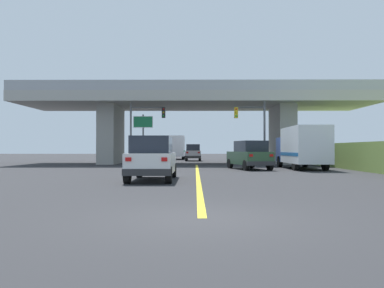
{
  "coord_description": "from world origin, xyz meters",
  "views": [
    {
      "loc": [
        -0.15,
        -8.22,
        1.45
      ],
      "look_at": [
        -0.38,
        22.01,
        1.83
      ],
      "focal_mm": 36.89,
      "sensor_mm": 36.0,
      "label": 1
    }
  ],
  "objects_px": {
    "highway_sign": "(143,127)",
    "traffic_signal_farside": "(142,123)",
    "suv_lead": "(152,158)",
    "box_truck": "(302,147)",
    "sedan_oncoming": "(193,153)",
    "traffic_signal_nearside": "(255,124)",
    "suv_crossing": "(249,155)",
    "semi_truck_distant": "(176,147)"
  },
  "relations": [
    {
      "from": "sedan_oncoming",
      "to": "traffic_signal_nearside",
      "type": "xyz_separation_m",
      "value": [
        5.5,
        -13.37,
        2.64
      ]
    },
    {
      "from": "traffic_signal_nearside",
      "to": "semi_truck_distant",
      "type": "distance_m",
      "value": 22.25
    },
    {
      "from": "suv_lead",
      "to": "sedan_oncoming",
      "type": "xyz_separation_m",
      "value": [
        1.73,
        30.1,
        -0.01
      ]
    },
    {
      "from": "highway_sign",
      "to": "traffic_signal_farside",
      "type": "bearing_deg",
      "value": -118.25
    },
    {
      "from": "suv_lead",
      "to": "traffic_signal_farside",
      "type": "bearing_deg",
      "value": 99.21
    },
    {
      "from": "sedan_oncoming",
      "to": "traffic_signal_farside",
      "type": "distance_m",
      "value": 13.57
    },
    {
      "from": "suv_crossing",
      "to": "highway_sign",
      "type": "distance_m",
      "value": 11.97
    },
    {
      "from": "suv_lead",
      "to": "box_truck",
      "type": "xyz_separation_m",
      "value": [
        9.73,
        10.46,
        0.58
      ]
    },
    {
      "from": "suv_lead",
      "to": "sedan_oncoming",
      "type": "bearing_deg",
      "value": 86.71
    },
    {
      "from": "suv_lead",
      "to": "traffic_signal_farside",
      "type": "xyz_separation_m",
      "value": [
        -2.86,
        17.63,
        2.78
      ]
    },
    {
      "from": "traffic_signal_farside",
      "to": "suv_lead",
      "type": "bearing_deg",
      "value": -80.79
    },
    {
      "from": "suv_lead",
      "to": "traffic_signal_farside",
      "type": "relative_size",
      "value": 0.78
    },
    {
      "from": "traffic_signal_nearside",
      "to": "semi_truck_distant",
      "type": "xyz_separation_m",
      "value": [
        -7.91,
        20.7,
        -1.96
      ]
    },
    {
      "from": "traffic_signal_nearside",
      "to": "sedan_oncoming",
      "type": "bearing_deg",
      "value": 112.36
    },
    {
      "from": "sedan_oncoming",
      "to": "traffic_signal_nearside",
      "type": "relative_size",
      "value": 0.76
    },
    {
      "from": "traffic_signal_nearside",
      "to": "highway_sign",
      "type": "distance_m",
      "value": 10.07
    },
    {
      "from": "traffic_signal_farside",
      "to": "semi_truck_distant",
      "type": "relative_size",
      "value": 0.8
    },
    {
      "from": "traffic_signal_nearside",
      "to": "semi_truck_distant",
      "type": "bearing_deg",
      "value": 110.92
    },
    {
      "from": "sedan_oncoming",
      "to": "highway_sign",
      "type": "relative_size",
      "value": 0.95
    },
    {
      "from": "sedan_oncoming",
      "to": "traffic_signal_farside",
      "type": "relative_size",
      "value": 0.72
    },
    {
      "from": "suv_lead",
      "to": "traffic_signal_nearside",
      "type": "bearing_deg",
      "value": 66.62
    },
    {
      "from": "highway_sign",
      "to": "traffic_signal_nearside",
      "type": "bearing_deg",
      "value": -5.99
    },
    {
      "from": "suv_lead",
      "to": "suv_crossing",
      "type": "bearing_deg",
      "value": 59.33
    },
    {
      "from": "traffic_signal_farside",
      "to": "highway_sign",
      "type": "height_order",
      "value": "traffic_signal_farside"
    },
    {
      "from": "suv_crossing",
      "to": "sedan_oncoming",
      "type": "height_order",
      "value": "same"
    },
    {
      "from": "highway_sign",
      "to": "suv_crossing",
      "type": "bearing_deg",
      "value": -42.74
    },
    {
      "from": "highway_sign",
      "to": "sedan_oncoming",
      "type": "bearing_deg",
      "value": 69.88
    },
    {
      "from": "highway_sign",
      "to": "semi_truck_distant",
      "type": "xyz_separation_m",
      "value": [
        2.1,
        19.65,
        -1.73
      ]
    },
    {
      "from": "suv_lead",
      "to": "traffic_signal_farside",
      "type": "distance_m",
      "value": 18.08
    },
    {
      "from": "suv_lead",
      "to": "semi_truck_distant",
      "type": "bearing_deg",
      "value": 91.04
    },
    {
      "from": "traffic_signal_farside",
      "to": "highway_sign",
      "type": "bearing_deg",
      "value": 61.75
    },
    {
      "from": "suv_crossing",
      "to": "highway_sign",
      "type": "bearing_deg",
      "value": 124.31
    },
    {
      "from": "suv_crossing",
      "to": "sedan_oncoming",
      "type": "distance_m",
      "value": 20.68
    },
    {
      "from": "highway_sign",
      "to": "semi_truck_distant",
      "type": "relative_size",
      "value": 0.61
    },
    {
      "from": "suv_crossing",
      "to": "highway_sign",
      "type": "xyz_separation_m",
      "value": [
        -8.61,
        7.95,
        2.41
      ]
    },
    {
      "from": "suv_crossing",
      "to": "suv_lead",
      "type": "bearing_deg",
      "value": -133.63
    },
    {
      "from": "suv_lead",
      "to": "sedan_oncoming",
      "type": "relative_size",
      "value": 1.09
    },
    {
      "from": "suv_lead",
      "to": "highway_sign",
      "type": "distance_m",
      "value": 18.16
    },
    {
      "from": "suv_crossing",
      "to": "traffic_signal_farside",
      "type": "bearing_deg",
      "value": 125.1
    },
    {
      "from": "suv_crossing",
      "to": "traffic_signal_nearside",
      "type": "height_order",
      "value": "traffic_signal_nearside"
    },
    {
      "from": "highway_sign",
      "to": "suv_lead",
      "type": "bearing_deg",
      "value": -81.12
    },
    {
      "from": "box_truck",
      "to": "traffic_signal_farside",
      "type": "xyz_separation_m",
      "value": [
        -12.59,
        7.17,
        2.2
      ]
    }
  ]
}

